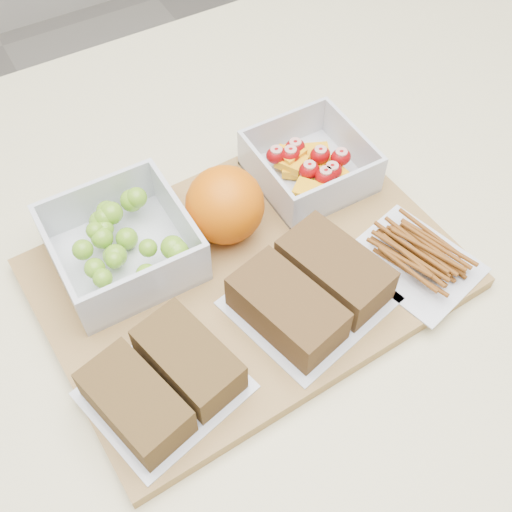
% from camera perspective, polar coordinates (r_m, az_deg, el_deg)
% --- Properties ---
extents(ground, '(4.00, 4.00, 0.00)m').
position_cam_1_polar(ground, '(1.53, -0.00, -20.72)').
color(ground, gray).
rests_on(ground, ground).
extents(counter, '(1.20, 0.90, 0.90)m').
position_cam_1_polar(counter, '(1.10, -0.00, -14.27)').
color(counter, beige).
rests_on(counter, ground).
extents(cutting_board, '(0.43, 0.32, 0.02)m').
position_cam_1_polar(cutting_board, '(0.68, -0.66, -1.59)').
color(cutting_board, '#A07942').
rests_on(cutting_board, counter).
extents(grape_container, '(0.14, 0.14, 0.06)m').
position_cam_1_polar(grape_container, '(0.68, -11.75, 1.16)').
color(grape_container, silver).
rests_on(grape_container, cutting_board).
extents(fruit_container, '(0.12, 0.12, 0.05)m').
position_cam_1_polar(fruit_container, '(0.75, 4.75, 8.03)').
color(fruit_container, silver).
rests_on(fruit_container, cutting_board).
extents(orange, '(0.08, 0.08, 0.08)m').
position_cam_1_polar(orange, '(0.68, -2.78, 4.56)').
color(orange, '#E36305').
rests_on(orange, cutting_board).
extents(sandwich_bag_left, '(0.16, 0.15, 0.04)m').
position_cam_1_polar(sandwich_bag_left, '(0.59, -8.30, -10.96)').
color(sandwich_bag_left, silver).
rests_on(sandwich_bag_left, cutting_board).
extents(sandwich_bag_center, '(0.17, 0.16, 0.04)m').
position_cam_1_polar(sandwich_bag_center, '(0.64, 4.91, -2.98)').
color(sandwich_bag_center, silver).
rests_on(sandwich_bag_center, cutting_board).
extents(pretzel_bag, '(0.13, 0.15, 0.03)m').
position_cam_1_polar(pretzel_bag, '(0.69, 14.01, 0.03)').
color(pretzel_bag, silver).
rests_on(pretzel_bag, cutting_board).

